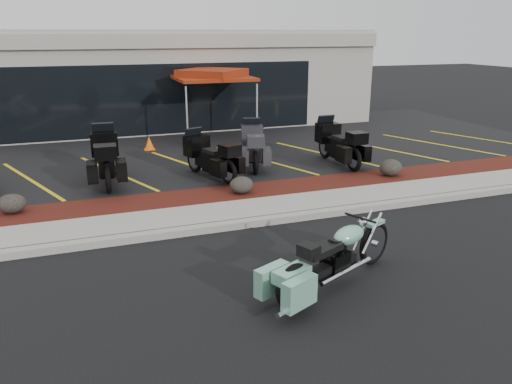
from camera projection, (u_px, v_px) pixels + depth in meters
name	position (u px, v px, depth m)	size (l,w,h in m)	color
ground	(257.00, 243.00, 9.71)	(90.00, 90.00, 0.00)	black
curb	(243.00, 224.00, 10.49)	(24.00, 0.25, 0.15)	gray
sidewalk	(233.00, 213.00, 11.12)	(24.00, 1.20, 0.15)	gray
mulch_bed	(218.00, 197.00, 12.19)	(24.00, 1.20, 0.16)	#370E0C
upper_lot	(176.00, 150.00, 17.04)	(26.00, 9.60, 0.15)	black
dealership_building	(147.00, 77.00, 22.06)	(18.00, 8.16, 4.00)	gray
boulder_left	(12.00, 204.00, 10.81)	(0.60, 0.50, 0.42)	black
boulder_mid	(241.00, 185.00, 12.13)	(0.59, 0.49, 0.42)	black
boulder_right	(391.00, 168.00, 13.61)	(0.64, 0.54, 0.46)	black
hero_cruiser	(374.00, 237.00, 8.67)	(2.96, 0.75, 1.04)	#79BC9E
touring_black_front	(105.00, 149.00, 13.64)	(2.49, 0.95, 1.45)	black
touring_black_mid	(194.00, 150.00, 13.88)	(2.18, 0.83, 1.27)	black
touring_grey	(252.00, 139.00, 15.19)	(2.26, 0.86, 1.31)	#323238
touring_black_rear	(325.00, 137.00, 15.40)	(2.33, 0.89, 1.35)	black
traffic_cone	(149.00, 143.00, 16.68)	(0.34, 0.34, 0.44)	orange
popup_canopy	(212.00, 76.00, 17.92)	(3.46, 3.46, 2.50)	silver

